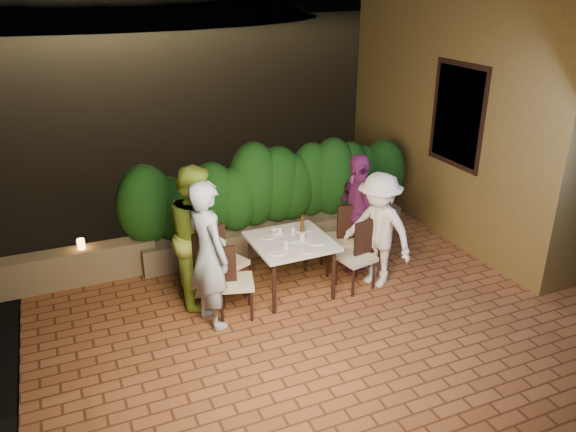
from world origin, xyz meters
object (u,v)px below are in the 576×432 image
bowl (277,232)px  diner_blue (208,255)px  chair_left_front (235,281)px  chair_left_back (224,261)px  chair_right_front (356,256)px  diner_purple (357,211)px  dining_table (291,266)px  diner_white (378,230)px  beer_bottle (302,225)px  diner_green (198,235)px  chair_right_back (338,238)px  parapet_lamp (81,244)px

bowl → diner_blue: (-1.09, -0.58, 0.15)m
chair_left_front → chair_left_back: bearing=106.0°
chair_right_front → chair_left_front: bearing=-10.7°
diner_blue → diner_purple: diner_blue is taller
dining_table → diner_white: 1.25m
beer_bottle → diner_green: diner_green is taller
dining_table → chair_left_back: 0.90m
chair_left_front → chair_right_front: (1.68, -0.00, -0.00)m
chair_right_back → diner_white: (0.30, -0.54, 0.30)m
beer_bottle → chair_left_front: 1.17m
beer_bottle → diner_blue: bearing=-164.8°
bowl → diner_purple: diner_purple is taller
chair_left_front → diner_purple: bearing=30.7°
chair_right_back → diner_green: diner_green is taller
dining_table → chair_left_back: bearing=166.9°
chair_left_front → diner_blue: (-0.33, -0.05, 0.44)m
beer_bottle → chair_left_front: beer_bottle is taller
beer_bottle → chair_left_back: 1.12m
diner_purple → parapet_lamp: diner_purple is taller
diner_white → diner_purple: (0.00, 0.57, 0.05)m
chair_right_front → diner_white: diner_white is taller
bowl → dining_table: bearing=-72.2°
chair_left_front → parapet_lamp: size_ratio=6.77×
chair_left_back → diner_green: size_ratio=0.58×
chair_right_back → beer_bottle: bearing=32.1°
beer_bottle → bowl: (-0.28, 0.21, -0.13)m
beer_bottle → chair_left_front: (-1.05, -0.32, -0.42)m
chair_left_front → diner_green: bearing=133.2°
chair_left_back → diner_blue: 0.71m
diner_purple → parapet_lamp: 3.81m
diner_green → diner_purple: diner_green is taller
beer_bottle → diner_purple: (0.96, 0.22, -0.05)m
diner_green → beer_bottle: bearing=-89.1°
bowl → diner_white: size_ratio=0.10×
bowl → chair_right_back: bearing=-0.5°
chair_right_front → diner_purple: size_ratio=0.55×
dining_table → parapet_lamp: bearing=151.5°
chair_right_front → diner_blue: (-2.01, -0.05, 0.45)m
bowl → chair_left_front: size_ratio=0.17×
diner_purple → diner_green: bearing=-85.9°
dining_table → diner_blue: bearing=-165.5°
beer_bottle → diner_white: 1.02m
dining_table → chair_right_back: 0.90m
dining_table → diner_purple: bearing=14.3°
bowl → parapet_lamp: (-2.42, 1.08, -0.20)m
beer_bottle → parapet_lamp: bearing=154.4°
dining_table → bowl: size_ratio=6.22×
dining_table → chair_right_back: (0.85, 0.27, 0.12)m
beer_bottle → chair_left_front: size_ratio=0.31×
bowl → chair_left_back: chair_left_back is taller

